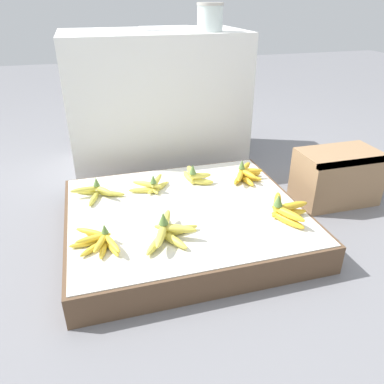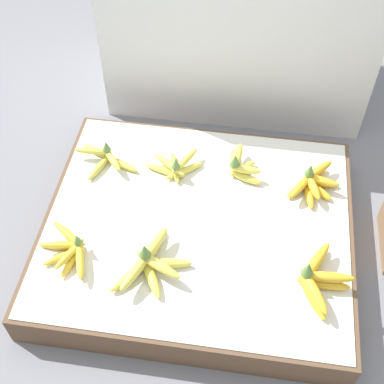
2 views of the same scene
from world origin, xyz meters
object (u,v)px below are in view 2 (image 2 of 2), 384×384
Objects in this scene: banana_bunch_front_left at (70,250)px; banana_bunch_middle_midright at (240,165)px; banana_bunch_middle_midleft at (176,167)px; banana_bunch_front_midleft at (150,262)px; banana_bunch_middle_left at (105,158)px; banana_bunch_front_right at (317,278)px; banana_bunch_middle_right at (313,183)px.

banana_bunch_middle_midright reaches higher than banana_bunch_front_left.
banana_bunch_front_left is at bearing -124.34° from banana_bunch_middle_midleft.
banana_bunch_front_midleft reaches higher than banana_bunch_middle_left.
banana_bunch_front_midleft is at bearing -3.06° from banana_bunch_front_left.
banana_bunch_front_midleft is 1.27× the size of banana_bunch_middle_midleft.
banana_bunch_middle_left is 0.26m from banana_bunch_middle_midleft.
banana_bunch_front_right is 1.09× the size of banana_bunch_middle_left.
banana_bunch_front_right reaches higher than banana_bunch_front_left.
banana_bunch_front_right is (0.75, 0.00, 0.01)m from banana_bunch_front_left.
banana_bunch_front_right is 1.27× the size of banana_bunch_middle_right.
banana_bunch_middle_midleft is at bearing -171.68° from banana_bunch_middle_midright.
banana_bunch_middle_midleft reaches higher than banana_bunch_front_left.
banana_bunch_front_right is at bearing 1.90° from banana_bunch_front_midleft.
banana_bunch_middle_midleft is (0.01, 0.40, -0.01)m from banana_bunch_front_midleft.
banana_bunch_front_right reaches higher than banana_bunch_middle_midleft.
banana_bunch_middle_midleft is 0.48m from banana_bunch_middle_right.
banana_bunch_middle_left is (-0.24, 0.41, -0.01)m from banana_bunch_front_midleft.
banana_bunch_front_left is at bearing -139.27° from banana_bunch_middle_midright.
banana_bunch_middle_midleft is (0.26, -0.01, 0.00)m from banana_bunch_middle_left.
banana_bunch_front_left is 0.99× the size of banana_bunch_middle_right.
banana_bunch_front_right is 0.38m from banana_bunch_middle_right.
banana_bunch_middle_midleft is 0.23m from banana_bunch_middle_midright.
banana_bunch_middle_midright reaches higher than banana_bunch_middle_midleft.
banana_bunch_front_midleft is 0.50m from banana_bunch_middle_midright.
banana_bunch_middle_right reaches higher than banana_bunch_middle_left.
banana_bunch_front_left is at bearing -91.47° from banana_bunch_middle_left.
banana_bunch_middle_midleft is at bearing 55.66° from banana_bunch_front_left.
banana_bunch_middle_left is at bearing 178.82° from banana_bunch_middle_right.
banana_bunch_middle_midleft is 1.26× the size of banana_bunch_middle_midright.
banana_bunch_middle_right is (0.74, 0.38, 0.01)m from banana_bunch_front_left.
banana_bunch_front_right is 0.49m from banana_bunch_middle_midright.
banana_bunch_front_midleft is at bearing -59.23° from banana_bunch_middle_left.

